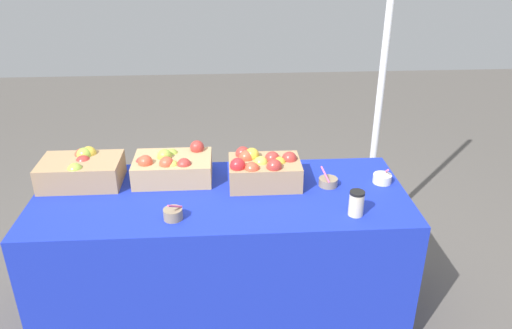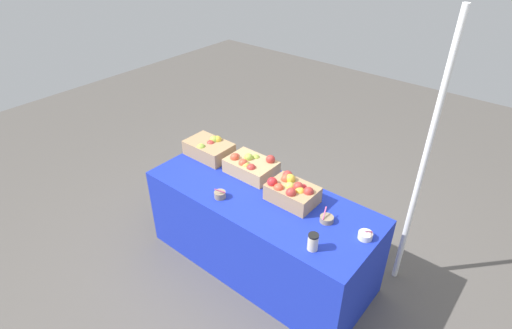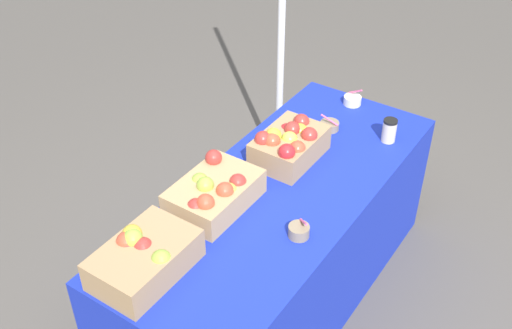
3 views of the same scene
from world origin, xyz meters
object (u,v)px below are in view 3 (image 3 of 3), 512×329
Objects in this scene: apple_crate_right at (289,143)px; sample_bowl_far at (330,126)px; sample_bowl_mid at (352,100)px; apple_crate_left at (143,257)px; coffee_cup at (389,130)px; sample_bowl_near at (299,231)px; apple_crate_middle at (214,192)px; tent_pole at (282,14)px.

sample_bowl_far is (0.34, -0.04, -0.06)m from apple_crate_right.
sample_bowl_mid is at bearing -2.47° from apple_crate_right.
sample_bowl_mid is (1.58, -0.10, -0.05)m from apple_crate_left.
apple_crate_left is at bearing 163.09° from coffee_cup.
sample_bowl_near is at bearing 178.84° from coffee_cup.
apple_crate_right is 3.62× the size of sample_bowl_far.
apple_crate_left reaches higher than sample_bowl_mid.
sample_bowl_far is at bearing -7.27° from apple_crate_right.
coffee_cup reaches higher than sample_bowl_mid.
sample_bowl_mid is (0.63, -0.03, -0.06)m from apple_crate_right.
apple_crate_right is 0.53m from coffee_cup.
sample_bowl_near is at bearing -38.05° from apple_crate_left.
sample_bowl_far is (-0.29, -0.02, -0.00)m from sample_bowl_mid.
apple_crate_middle is 4.00× the size of sample_bowl_far.
apple_crate_left is 1.30m from sample_bowl_far.
tent_pole reaches higher than sample_bowl_mid.
apple_crate_right reaches higher than sample_bowl_near.
sample_bowl_far is (0.82, -0.13, -0.05)m from apple_crate_middle.
apple_crate_right reaches higher than coffee_cup.
sample_bowl_near is 0.80× the size of coffee_cup.
apple_crate_right is 3.75× the size of sample_bowl_near.
sample_bowl_far is 0.77m from tent_pole.
apple_crate_middle is 1.10× the size of apple_crate_right.
apple_crate_middle reaches higher than coffee_cup.
sample_bowl_near is 1.50m from tent_pole.
apple_crate_middle is at bearing -160.71° from tent_pole.
apple_crate_right is 3.70× the size of sample_bowl_mid.
tent_pole reaches higher than sample_bowl_far.
apple_crate_right is at bearing 172.73° from sample_bowl_far.
apple_crate_left is 1.12× the size of apple_crate_right.
tent_pole is (0.41, 0.56, 0.33)m from sample_bowl_far.
sample_bowl_near is at bearing -84.86° from apple_crate_middle.
apple_crate_left reaches higher than sample_bowl_far.
coffee_cup is (0.86, -0.02, 0.04)m from sample_bowl_near.
sample_bowl_far is (0.78, 0.28, -0.00)m from sample_bowl_near.
sample_bowl_mid is at bearing -5.82° from apple_crate_middle.
coffee_cup is at bearing -111.51° from tent_pole.
tent_pole is (0.75, 0.52, 0.27)m from apple_crate_right.
tent_pole is (1.23, 0.43, 0.28)m from apple_crate_middle.
coffee_cup is (0.41, -0.34, -0.02)m from apple_crate_right.
apple_crate_left is 4.04× the size of sample_bowl_far.
apple_crate_middle is at bearing 1.53° from apple_crate_left.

